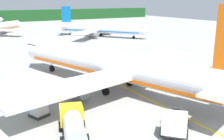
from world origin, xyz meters
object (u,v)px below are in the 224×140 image
airliner_mid_apron (100,28)px  cargo_container_near (38,108)px  airliner_foreground (113,66)px  service_truck_fuel (73,125)px  service_truck_catering (175,122)px

airliner_mid_apron → cargo_container_near: 63.84m
airliner_foreground → service_truck_fuel: 14.63m
service_truck_fuel → service_truck_catering: (8.61, -3.89, -0.21)m
cargo_container_near → airliner_mid_apron: bearing=55.8°
service_truck_fuel → cargo_container_near: (-1.36, 6.42, -0.48)m
airliner_foreground → service_truck_catering: (-1.68, -14.10, -2.21)m
service_truck_catering → airliner_mid_apron: bearing=67.7°
airliner_mid_apron → service_truck_catering: (-25.90, -63.09, -1.65)m
service_truck_fuel → airliner_mid_apron: bearing=59.8°
airliner_foreground → service_truck_catering: size_ratio=7.11×
airliner_foreground → airliner_mid_apron: (24.21, 48.99, -0.56)m
service_truck_catering → airliner_foreground: bearing=83.2°
airliner_foreground → service_truck_catering: airliner_foreground is taller
airliner_foreground → cargo_container_near: 12.50m
service_truck_catering → cargo_container_near: (-9.97, 10.31, -0.27)m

